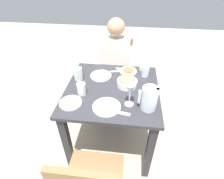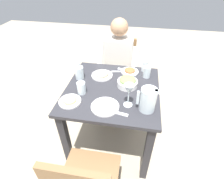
{
  "view_description": "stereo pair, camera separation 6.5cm",
  "coord_description": "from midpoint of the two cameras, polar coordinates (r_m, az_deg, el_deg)",
  "views": [
    {
      "loc": [
        -0.14,
        1.23,
        1.68
      ],
      "look_at": [
        -0.0,
        0.02,
        0.74
      ],
      "focal_mm": 28.06,
      "sensor_mm": 36.0,
      "label": 1
    },
    {
      "loc": [
        -0.21,
        1.22,
        1.68
      ],
      "look_at": [
        -0.0,
        0.02,
        0.74
      ],
      "focal_mm": 28.06,
      "sensor_mm": 36.0,
      "label": 2
    }
  ],
  "objects": [
    {
      "name": "water_glass_near_left",
      "position": [
        1.81,
        8.99,
        7.96
      ],
      "size": [
        0.07,
        0.07,
        0.11
      ],
      "primitive_type": "cylinder",
      "color": "silver",
      "rests_on": "dining_table"
    },
    {
      "name": "plate_beans",
      "position": [
        1.71,
        -4.75,
        4.84
      ],
      "size": [
        0.2,
        0.2,
        0.06
      ],
      "color": "white",
      "rests_on": "dining_table"
    },
    {
      "name": "fork_far",
      "position": [
        1.32,
        0.94,
        -7.57
      ],
      "size": [
        0.17,
        0.06,
        0.01
      ],
      "primitive_type": "cube",
      "rotation": [
        0.0,
        0.0,
        -0.18
      ],
      "color": "silver",
      "rests_on": "dining_table"
    },
    {
      "name": "chair_near",
      "position": [
        2.31,
        0.6,
        6.75
      ],
      "size": [
        0.4,
        0.4,
        0.87
      ],
      "color": "olive",
      "rests_on": "ground_plane"
    },
    {
      "name": "salad_bowl",
      "position": [
        1.57,
        3.77,
        2.58
      ],
      "size": [
        0.18,
        0.18,
        0.09
      ],
      "color": "white",
      "rests_on": "dining_table"
    },
    {
      "name": "plate_yoghurt",
      "position": [
        1.36,
        -3.15,
        -5.43
      ],
      "size": [
        0.22,
        0.22,
        0.04
      ],
      "color": "white",
      "rests_on": "dining_table"
    },
    {
      "name": "water_pitcher",
      "position": [
        1.32,
        10.7,
        -2.89
      ],
      "size": [
        0.16,
        0.12,
        0.19
      ],
      "color": "silver",
      "rests_on": "dining_table"
    },
    {
      "name": "water_glass_far_left",
      "position": [
        1.72,
        9.76,
        5.98
      ],
      "size": [
        0.07,
        0.07,
        0.11
      ],
      "primitive_type": "cylinder",
      "color": "silver",
      "rests_on": "dining_table"
    },
    {
      "name": "dining_table",
      "position": [
        1.64,
        -1.07,
        -3.42
      ],
      "size": [
        0.82,
        0.82,
        0.74
      ],
      "color": "#2D2D33",
      "rests_on": "ground_plane"
    },
    {
      "name": "plate_rice_curry",
      "position": [
        1.78,
        4.25,
        6.17
      ],
      "size": [
        0.17,
        0.17,
        0.04
      ],
      "color": "white",
      "rests_on": "dining_table"
    },
    {
      "name": "fork_near",
      "position": [
        1.81,
        2.94,
        6.49
      ],
      "size": [
        0.17,
        0.05,
        0.01
      ],
      "primitive_type": "cube",
      "rotation": [
        0.0,
        0.0,
        -0.16
      ],
      "color": "silver",
      "rests_on": "dining_table"
    },
    {
      "name": "ground_plane",
      "position": [
        2.09,
        -0.88,
        -15.95
      ],
      "size": [
        8.0,
        8.0,
        0.0
      ],
      "primitive_type": "plane",
      "color": "tan"
    },
    {
      "name": "knife_near",
      "position": [
        1.78,
        1.2,
        5.93
      ],
      "size": [
        0.19,
        0.05,
        0.01
      ],
      "primitive_type": "cube",
      "rotation": [
        0.0,
        0.0,
        0.16
      ],
      "color": "silver",
      "rests_on": "dining_table"
    },
    {
      "name": "oil_carafe",
      "position": [
        1.68,
        -12.06,
        4.94
      ],
      "size": [
        0.08,
        0.08,
        0.16
      ],
      "color": "silver",
      "rests_on": "dining_table"
    },
    {
      "name": "water_glass_center",
      "position": [
        1.49,
        -11.14,
        0.18
      ],
      "size": [
        0.07,
        0.07,
        0.11
      ],
      "primitive_type": "cylinder",
      "color": "silver",
      "rests_on": "dining_table"
    },
    {
      "name": "plate_fries",
      "position": [
        1.43,
        -14.62,
        -4.01
      ],
      "size": [
        0.18,
        0.18,
        0.04
      ],
      "color": "white",
      "rests_on": "dining_table"
    },
    {
      "name": "wine_glass",
      "position": [
        1.3,
        4.55,
        -0.28
      ],
      "size": [
        0.08,
        0.08,
        0.2
      ],
      "color": "silver",
      "rests_on": "dining_table"
    },
    {
      "name": "diner_near",
      "position": [
        2.06,
        0.01,
        7.35
      ],
      "size": [
        0.48,
        0.53,
        1.17
      ],
      "color": "silver",
      "rests_on": "ground_plane"
    }
  ]
}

